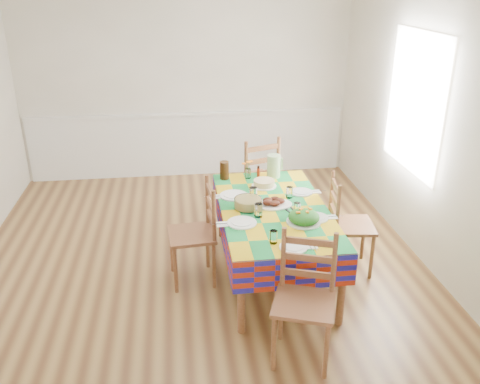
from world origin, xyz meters
name	(u,v)px	position (x,y,z in m)	size (l,w,h in m)	color
room	(195,134)	(0.00, 0.00, 1.35)	(4.58, 5.08, 2.78)	brown
wainscot	(189,142)	(0.00, 2.48, 0.49)	(4.41, 0.06, 0.92)	white
window_right	(414,103)	(2.23, 0.30, 1.50)	(1.40, 1.40, 0.00)	white
dining_table	(274,215)	(0.69, -0.31, 0.63)	(0.98, 1.83, 0.71)	brown
setting_near_head	(287,243)	(0.65, -1.04, 0.73)	(0.37, 0.24, 0.11)	white
setting_left_near	(247,218)	(0.41, -0.56, 0.74)	(0.47, 0.28, 0.12)	white
setting_left_far	(240,195)	(0.41, -0.05, 0.74)	(0.50, 0.30, 0.13)	white
setting_right_near	(309,214)	(0.96, -0.55, 0.74)	(0.43, 0.25, 0.11)	white
setting_right_far	(298,192)	(0.98, -0.05, 0.73)	(0.43, 0.25, 0.11)	white
meat_platter	(273,203)	(0.69, -0.27, 0.74)	(0.36, 0.25, 0.07)	white
salad_platter	(304,218)	(0.89, -0.65, 0.76)	(0.30, 0.30, 0.13)	white
pasta_bowl	(248,203)	(0.45, -0.29, 0.76)	(0.26, 0.26, 0.09)	white
cake	(264,183)	(0.69, 0.19, 0.74)	(0.25, 0.25, 0.07)	white
serving_utensils	(292,211)	(0.83, -0.43, 0.71)	(0.13, 0.29, 0.01)	black
flower_vase	(248,171)	(0.56, 0.45, 0.79)	(0.12, 0.10, 0.20)	white
hot_sauce	(258,172)	(0.67, 0.44, 0.78)	(0.03, 0.03, 0.13)	#B62C0E
green_pitcher	(274,166)	(0.83, 0.45, 0.83)	(0.14, 0.14, 0.24)	#A4CE91
tea_pitcher	(224,170)	(0.31, 0.46, 0.81)	(0.10, 0.10, 0.19)	#331C0B
name_card	(298,255)	(0.71, -1.20, 0.72)	(0.07, 0.02, 0.02)	white
chair_near	(305,300)	(0.70, -1.46, 0.49)	(0.55, 0.54, 0.99)	brown
chair_far	(256,181)	(0.70, 0.83, 0.52)	(0.58, 0.57, 1.06)	brown
chair_left	(196,234)	(-0.03, -0.31, 0.48)	(0.45, 0.47, 0.98)	brown
chair_right	(347,225)	(1.41, -0.31, 0.48)	(0.46, 0.48, 0.97)	brown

